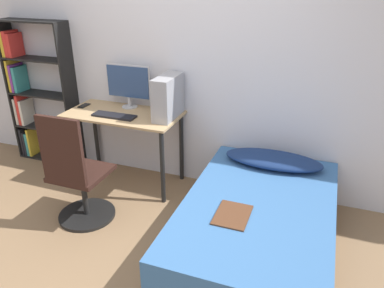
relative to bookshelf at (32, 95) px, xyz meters
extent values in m
plane|color=#846647|center=(1.80, -1.42, -0.77)|extent=(14.00, 14.00, 0.00)
cube|color=silver|center=(1.80, 0.14, 0.48)|extent=(8.00, 0.05, 2.50)
cube|color=tan|center=(1.27, -0.17, -0.01)|extent=(1.15, 0.58, 0.02)
cylinder|color=black|center=(0.75, -0.41, -0.40)|extent=(0.04, 0.04, 0.75)
cylinder|color=black|center=(1.80, -0.41, -0.40)|extent=(0.04, 0.04, 0.75)
cylinder|color=black|center=(0.75, 0.07, -0.40)|extent=(0.04, 0.04, 0.75)
cylinder|color=black|center=(1.80, 0.07, -0.40)|extent=(0.04, 0.04, 0.75)
cube|color=black|center=(-0.24, 0.00, 0.03)|extent=(0.02, 0.24, 1.60)
cube|color=black|center=(0.53, 0.00, 0.03)|extent=(0.02, 0.24, 1.60)
cube|color=black|center=(0.15, 0.00, -0.76)|extent=(0.76, 0.24, 0.02)
cube|color=black|center=(0.15, 0.00, -0.37)|extent=(0.76, 0.24, 0.02)
cube|color=black|center=(0.15, 0.00, 0.03)|extent=(0.76, 0.24, 0.02)
cube|color=black|center=(0.15, 0.00, 0.42)|extent=(0.76, 0.24, 0.02)
cube|color=black|center=(0.15, 0.00, 0.82)|extent=(0.76, 0.24, 0.02)
cube|color=black|center=(-0.21, 0.00, -0.59)|extent=(0.03, 0.20, 0.33)
cube|color=black|center=(-0.17, 0.00, -0.61)|extent=(0.03, 0.20, 0.29)
cube|color=teal|center=(-0.13, 0.00, -0.61)|extent=(0.04, 0.20, 0.28)
cube|color=gold|center=(-0.10, 0.00, -0.58)|extent=(0.03, 0.20, 0.34)
cube|color=beige|center=(-0.21, 0.00, -0.20)|extent=(0.03, 0.20, 0.31)
cube|color=red|center=(-0.16, 0.00, -0.18)|extent=(0.04, 0.20, 0.36)
cube|color=beige|center=(-0.12, 0.00, -0.21)|extent=(0.03, 0.20, 0.29)
cube|color=gold|center=(-0.21, 0.00, 0.21)|extent=(0.03, 0.20, 0.36)
cube|color=#7A338E|center=(-0.17, 0.00, 0.19)|extent=(0.03, 0.20, 0.31)
cube|color=teal|center=(-0.13, 0.00, 0.18)|extent=(0.04, 0.20, 0.28)
cube|color=gold|center=(-0.20, 0.00, 0.56)|extent=(0.04, 0.20, 0.26)
cube|color=red|center=(-0.16, 0.00, 0.57)|extent=(0.04, 0.20, 0.28)
cube|color=red|center=(-0.11, 0.00, 0.56)|extent=(0.04, 0.20, 0.25)
cylinder|color=black|center=(1.24, -0.88, -0.76)|extent=(0.51, 0.51, 0.03)
cylinder|color=black|center=(1.24, -0.88, -0.54)|extent=(0.05, 0.05, 0.40)
cube|color=black|center=(1.24, -0.88, -0.32)|extent=(0.44, 0.44, 0.04)
cube|color=black|center=(1.24, -1.08, -0.02)|extent=(0.40, 0.04, 0.57)
cube|color=#4C3D2D|center=(2.78, -0.79, -0.67)|extent=(1.15, 1.82, 0.20)
cube|color=#38669E|center=(2.78, -0.79, -0.45)|extent=(1.12, 1.78, 0.25)
ellipsoid|color=navy|center=(2.78, -0.14, -0.27)|extent=(0.87, 0.36, 0.11)
cube|color=#56331E|center=(2.63, -1.03, -0.32)|extent=(0.24, 0.32, 0.01)
cylinder|color=#B7B7BC|center=(1.25, 0.02, 0.00)|extent=(0.16, 0.16, 0.01)
cylinder|color=#B7B7BC|center=(1.25, 0.02, 0.06)|extent=(0.04, 0.04, 0.10)
cube|color=#B7B7BC|center=(1.25, 0.02, 0.27)|extent=(0.49, 0.01, 0.34)
cube|color=navy|center=(1.25, 0.02, 0.27)|extent=(0.46, 0.01, 0.32)
cube|color=black|center=(1.24, -0.29, 0.01)|extent=(0.44, 0.14, 0.02)
cube|color=#99999E|center=(1.74, -0.11, 0.20)|extent=(0.17, 0.43, 0.40)
cube|color=black|center=(0.78, -0.12, 0.00)|extent=(0.07, 0.14, 0.01)
camera|label=1|loc=(3.13, -3.23, 1.27)|focal=35.00mm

